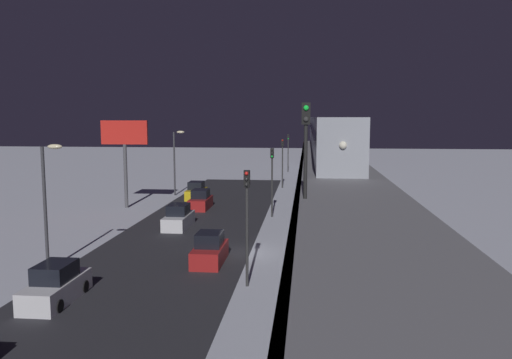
{
  "coord_description": "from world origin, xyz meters",
  "views": [
    {
      "loc": [
        -4.5,
        33.67,
        9.22
      ],
      "look_at": [
        1.22,
        -23.28,
        2.22
      ],
      "focal_mm": 35.78,
      "sensor_mm": 36.0,
      "label": 1
    }
  ],
  "objects": [
    {
      "name": "ground_plane",
      "position": [
        0.0,
        0.0,
        0.0
      ],
      "size": [
        240.0,
        240.0,
        0.0
      ],
      "primitive_type": "plane",
      "color": "silver"
    },
    {
      "name": "avenue_asphalt",
      "position": [
        4.79,
        0.0,
        0.0
      ],
      "size": [
        11.0,
        81.56,
        0.01
      ],
      "primitive_type": "cube",
      "color": "#28282D",
      "rests_on": "ground_plane"
    },
    {
      "name": "elevated_railway",
      "position": [
        -6.38,
        -0.0,
        5.05
      ],
      "size": [
        5.0,
        81.56,
        5.82
      ],
      "color": "slate",
      "rests_on": "ground_plane"
    },
    {
      "name": "subway_train",
      "position": [
        -6.48,
        -31.79,
        7.6
      ],
      "size": [
        2.94,
        74.07,
        3.4
      ],
      "color": "#999EA8",
      "rests_on": "elevated_railway"
    },
    {
      "name": "rail_signal",
      "position": [
        -4.44,
        12.41,
        8.54
      ],
      "size": [
        0.36,
        0.41,
        4.0
      ],
      "color": "black",
      "rests_on": "elevated_railway"
    },
    {
      "name": "sedan_white",
      "position": [
        7.99,
        10.05,
        0.78
      ],
      "size": [
        1.91,
        4.58,
        1.97
      ],
      "color": "silver",
      "rests_on": "ground_plane"
    },
    {
      "name": "sedan_yellow",
      "position": [
        7.99,
        -22.66,
        0.8
      ],
      "size": [
        1.8,
        4.15,
        1.97
      ],
      "color": "gold",
      "rests_on": "ground_plane"
    },
    {
      "name": "sedan_white_2",
      "position": [
        6.19,
        -7.55,
        0.8
      ],
      "size": [
        1.8,
        4.57,
        1.97
      ],
      "color": "silver",
      "rests_on": "ground_plane"
    },
    {
      "name": "sedan_red_2",
      "position": [
        1.59,
        2.52,
        0.8
      ],
      "size": [
        1.8,
        4.08,
        1.97
      ],
      "rotation": [
        0.0,
        0.0,
        3.14
      ],
      "color": "#A51E1E",
      "rests_on": "ground_plane"
    },
    {
      "name": "sedan_red_3",
      "position": [
        6.19,
        -16.5,
        0.8
      ],
      "size": [
        1.8,
        4.22,
        1.97
      ],
      "color": "#A51E1E",
      "rests_on": "ground_plane"
    },
    {
      "name": "traffic_light_near",
      "position": [
        -1.31,
        6.8,
        4.2
      ],
      "size": [
        0.32,
        0.44,
        6.4
      ],
      "color": "#2D2D2D",
      "rests_on": "ground_plane"
    },
    {
      "name": "traffic_light_mid",
      "position": [
        -1.31,
        -12.88,
        4.2
      ],
      "size": [
        0.32,
        0.44,
        6.4
      ],
      "color": "#2D2D2D",
      "rests_on": "ground_plane"
    },
    {
      "name": "traffic_light_far",
      "position": [
        -1.31,
        -32.56,
        4.2
      ],
      "size": [
        0.32,
        0.44,
        6.4
      ],
      "color": "#2D2D2D",
      "rests_on": "ground_plane"
    },
    {
      "name": "traffic_light_distant",
      "position": [
        -1.31,
        -52.24,
        4.2
      ],
      "size": [
        0.32,
        0.44,
        6.4
      ],
      "color": "#2D2D2D",
      "rests_on": "ground_plane"
    },
    {
      "name": "commercial_billboard",
      "position": [
        13.88,
        -16.3,
        6.83
      ],
      "size": [
        4.8,
        0.36,
        8.9
      ],
      "color": "#4C4C51",
      "rests_on": "ground_plane"
    },
    {
      "name": "street_lamp_near",
      "position": [
        10.86,
        5.0,
        4.81
      ],
      "size": [
        1.35,
        0.44,
        7.65
      ],
      "color": "#38383D",
      "rests_on": "ground_plane"
    },
    {
      "name": "street_lamp_far",
      "position": [
        10.86,
        -25.0,
        4.81
      ],
      "size": [
        1.35,
        0.44,
        7.65
      ],
      "color": "#38383D",
      "rests_on": "ground_plane"
    }
  ]
}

